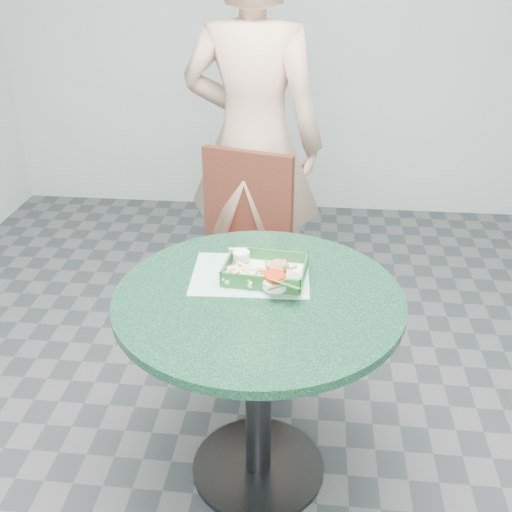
# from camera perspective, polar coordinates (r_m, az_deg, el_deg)

# --- Properties ---
(floor) EXTENTS (4.00, 5.00, 0.02)m
(floor) POSITION_cam_1_polar(r_m,az_deg,el_deg) (2.39, 0.21, -19.56)
(floor) COLOR #303335
(floor) RESTS_ON ground
(wall_back) EXTENTS (4.00, 0.04, 2.80)m
(wall_back) POSITION_cam_1_polar(r_m,az_deg,el_deg) (4.12, 3.95, 22.99)
(wall_back) COLOR silver
(wall_back) RESTS_ON ground
(cafe_table) EXTENTS (0.92, 0.92, 0.75)m
(cafe_table) POSITION_cam_1_polar(r_m,az_deg,el_deg) (2.00, 0.24, -8.27)
(cafe_table) COLOR #28282A
(cafe_table) RESTS_ON floor
(dining_chair) EXTENTS (0.43, 0.43, 0.93)m
(dining_chair) POSITION_cam_1_polar(r_m,az_deg,el_deg) (2.73, -1.03, 1.33)
(dining_chair) COLOR #402114
(dining_chair) RESTS_ON floor
(diner_person) EXTENTS (0.89, 0.66, 2.22)m
(diner_person) POSITION_cam_1_polar(r_m,az_deg,el_deg) (2.79, -0.28, 14.52)
(diner_person) COLOR tan
(diner_person) RESTS_ON floor
(placemat) EXTENTS (0.40, 0.31, 0.00)m
(placemat) POSITION_cam_1_polar(r_m,az_deg,el_deg) (2.00, -0.51, -2.28)
(placemat) COLOR #8EBDAE
(placemat) RESTS_ON cafe_table
(food_basket) EXTENTS (0.26, 0.19, 0.05)m
(food_basket) POSITION_cam_1_polar(r_m,az_deg,el_deg) (1.98, 0.90, -2.12)
(food_basket) COLOR #1D5822
(food_basket) RESTS_ON placemat
(crab_sandwich) EXTENTS (0.11, 0.11, 0.07)m
(crab_sandwich) POSITION_cam_1_polar(r_m,az_deg,el_deg) (1.94, 2.05, -1.73)
(crab_sandwich) COLOR gold
(crab_sandwich) RESTS_ON food_basket
(fries_pile) EXTENTS (0.11, 0.12, 0.04)m
(fries_pile) POSITION_cam_1_polar(r_m,az_deg,el_deg) (1.95, -1.23, -1.98)
(fries_pile) COLOR beige
(fries_pile) RESTS_ON food_basket
(sauce_ramekin) EXTENTS (0.06, 0.06, 0.03)m
(sauce_ramekin) POSITION_cam_1_polar(r_m,az_deg,el_deg) (2.01, -1.58, -0.57)
(sauce_ramekin) COLOR beige
(sauce_ramekin) RESTS_ON food_basket
(garnish_cup) EXTENTS (0.12, 0.11, 0.05)m
(garnish_cup) POSITION_cam_1_polar(r_m,az_deg,el_deg) (1.89, 2.32, -2.97)
(garnish_cup) COLOR white
(garnish_cup) RESTS_ON food_basket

